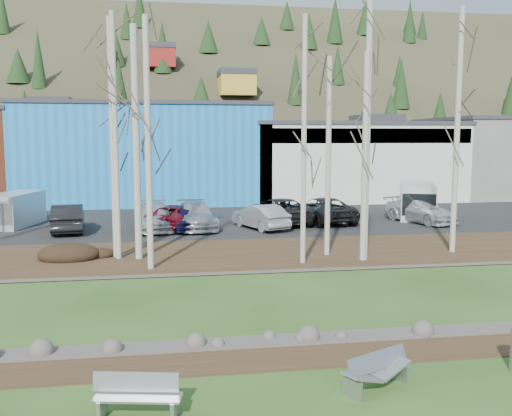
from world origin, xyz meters
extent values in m
plane|color=#224817|center=(0.00, 0.00, 0.00)|extent=(200.00, 200.00, 0.00)
cube|color=#382616|center=(0.00, 2.10, 0.01)|extent=(80.00, 1.80, 0.03)
cube|color=#382616|center=(0.00, 14.50, 0.07)|extent=(80.00, 7.00, 0.15)
cube|color=black|center=(0.00, 25.00, 0.07)|extent=(80.00, 14.00, 0.14)
cube|color=#1D6DB9|center=(-6.00, 39.00, 4.00)|extent=(20.00, 12.00, 8.00)
cube|color=#333338|center=(-6.00, 39.00, 8.15)|extent=(20.40, 12.24, 0.30)
cube|color=beige|center=(12.00, 39.00, 3.25)|extent=(18.00, 12.00, 6.50)
cube|color=#333338|center=(12.00, 39.00, 6.65)|extent=(18.36, 12.24, 0.30)
cube|color=navy|center=(12.00, 33.10, 5.60)|extent=(17.64, 0.20, 1.20)
cube|color=slate|center=(28.00, 39.00, 3.50)|extent=(14.00, 12.00, 7.00)
cube|color=#333338|center=(28.00, 39.00, 7.15)|extent=(14.28, 12.24, 0.30)
cube|color=#A0A1A5|center=(-5.66, -0.40, 0.21)|extent=(0.17, 0.53, 0.42)
cube|color=#A0A1A5|center=(-4.27, -0.67, 0.21)|extent=(0.17, 0.53, 0.42)
cube|color=#A0A1A5|center=(-5.01, -0.33, 0.66)|extent=(1.69, 0.44, 0.38)
cube|color=#A0A1A5|center=(-4.97, -0.54, 0.43)|extent=(1.76, 0.79, 0.05)
cube|color=#A0A1A5|center=(-0.57, -0.37, 0.21)|extent=(0.31, 0.51, 0.43)
cube|color=#A0A1A5|center=(0.74, 0.27, 0.21)|extent=(0.31, 0.51, 0.43)
cube|color=#A0A1A5|center=(0.18, 0.14, 0.58)|extent=(1.65, 0.94, 0.38)
cube|color=#95989A|center=(-0.31, -0.24, 0.39)|extent=(0.97, 0.81, 0.32)
cube|color=#95989A|center=(0.48, 0.14, 0.39)|extent=(0.97, 0.81, 0.32)
ellipsoid|color=black|center=(-8.62, 14.26, 0.41)|extent=(2.68, 1.89, 0.53)
cylinder|color=beige|center=(-6.63, 14.43, 5.37)|extent=(0.21, 0.21, 10.44)
cylinder|color=beige|center=(-5.58, 13.87, 5.17)|extent=(0.31, 0.31, 10.05)
cylinder|color=beige|center=(-6.47, 14.05, 5.45)|extent=(0.24, 0.24, 10.61)
cylinder|color=beige|center=(-5.02, 11.81, 5.16)|extent=(0.25, 0.25, 10.02)
cylinder|color=beige|center=(2.86, 13.43, 4.57)|extent=(0.24, 0.24, 8.85)
cylinder|color=beige|center=(1.36, 11.92, 5.29)|extent=(0.22, 0.22, 10.28)
cylinder|color=beige|center=(4.17, 12.12, 5.78)|extent=(0.27, 0.27, 11.26)
cylinder|color=beige|center=(4.09, 12.07, 4.58)|extent=(0.27, 0.27, 8.87)
cylinder|color=beige|center=(8.83, 13.12, 5.70)|extent=(0.25, 0.25, 11.10)
imported|color=black|center=(-9.87, 21.97, 0.93)|extent=(2.24, 4.96, 1.58)
imported|color=maroon|center=(-3.82, 22.25, 0.84)|extent=(4.09, 5.54, 1.40)
imported|color=#ABADB4|center=(-2.66, 21.96, 0.90)|extent=(2.55, 5.39, 1.52)
imported|color=#18154B|center=(-3.31, 21.47, 0.82)|extent=(1.97, 4.11, 1.35)
imported|color=#BABABC|center=(1.08, 21.24, 0.86)|extent=(3.02, 4.64, 1.44)
imported|color=black|center=(2.63, 23.17, 0.93)|extent=(3.45, 6.03, 1.58)
imported|color=silver|center=(11.48, 22.22, 0.88)|extent=(3.69, 5.51, 1.48)
imported|color=#ABADB4|center=(-5.08, 21.96, 0.90)|extent=(2.55, 5.39, 1.52)
imported|color=black|center=(5.37, 23.17, 0.93)|extent=(3.45, 6.03, 1.58)
cube|color=silver|center=(12.21, 24.34, 1.28)|extent=(3.96, 5.63, 2.27)
cube|color=black|center=(11.44, 22.43, 1.28)|extent=(2.31, 1.77, 1.41)
cube|color=#B8BBBD|center=(-13.38, 24.71, 1.14)|extent=(2.79, 4.87, 2.00)
cube|color=black|center=(-13.74, 22.94, 1.14)|extent=(1.97, 1.30, 1.24)
camera|label=1|loc=(-4.35, -11.32, 5.45)|focal=40.00mm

